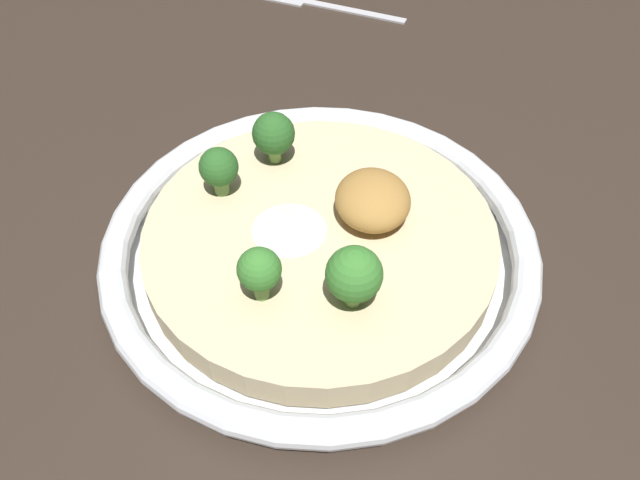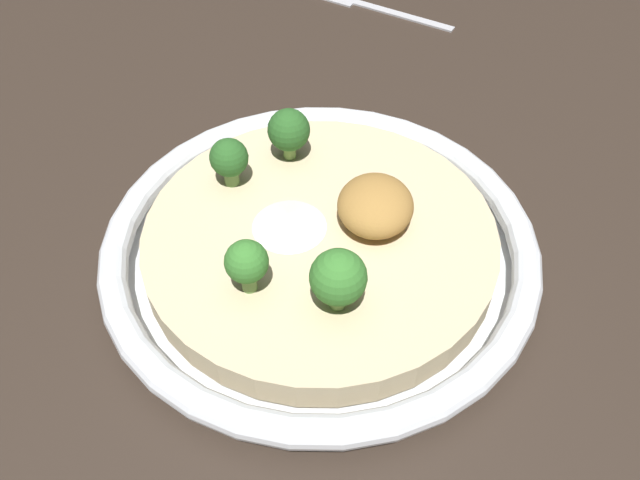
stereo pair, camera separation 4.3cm
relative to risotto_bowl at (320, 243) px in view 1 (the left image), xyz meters
The scene contains 9 objects.
ground_plane 0.02m from the risotto_bowl, ahead, with size 6.00×6.00×0.00m, color #2D231C.
risotto_bowl is the anchor object (origin of this frame).
cheese_sprinkle 0.03m from the risotto_bowl, 78.85° to the left, with size 0.05×0.05×0.01m.
crispy_onion_garnish 0.05m from the risotto_bowl, 72.11° to the right, with size 0.06×0.05×0.03m.
broccoli_front_left 0.08m from the risotto_bowl, 164.18° to the right, with size 0.03×0.03×0.04m.
broccoli_right 0.09m from the risotto_bowl, 23.13° to the left, with size 0.03×0.03×0.04m.
broccoli_back_right 0.09m from the risotto_bowl, 60.30° to the left, with size 0.03×0.03×0.04m.
broccoli_left 0.08m from the risotto_bowl, 145.72° to the left, with size 0.03×0.03×0.04m.
fork_utensil 0.38m from the risotto_bowl, ahead, with size 0.09×0.16×0.00m.
Camera 1 is at (-0.29, 0.01, 0.33)m, focal length 35.00 mm.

